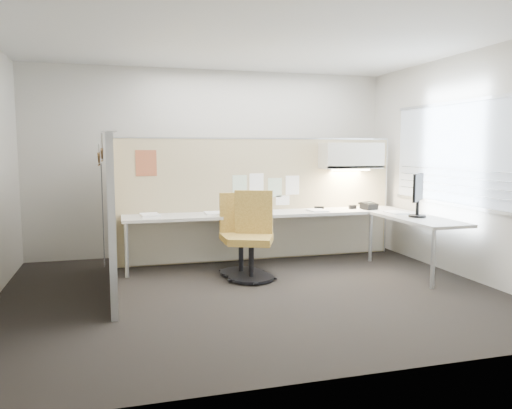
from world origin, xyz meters
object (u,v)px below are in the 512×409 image
object	(u,v)px
chair_right	(252,239)
phone	(369,206)
chair_left	(240,237)
desk	(295,222)
monitor	(418,192)

from	to	relation	value
chair_right	phone	distance (m)	2.06
chair_right	chair_left	bearing A→B (deg)	128.66
desk	chair_left	xyz separation A→B (m)	(-0.86, -0.28, -0.12)
desk	chair_left	size ratio (longest dim) A/B	3.90
chair_left	monitor	bearing A→B (deg)	-13.38
chair_left	monitor	distance (m)	2.38
monitor	phone	world-z (taller)	monitor
phone	chair_left	bearing A→B (deg)	174.88
chair_left	monitor	xyz separation A→B (m)	(2.23, -0.58, 0.57)
chair_right	monitor	bearing A→B (deg)	15.09
chair_right	phone	xyz separation A→B (m)	(1.94, 0.63, 0.28)
chair_right	monitor	size ratio (longest dim) A/B	1.92
desk	chair_right	size ratio (longest dim) A/B	3.72
chair_left	chair_right	size ratio (longest dim) A/B	0.95
desk	phone	world-z (taller)	phone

